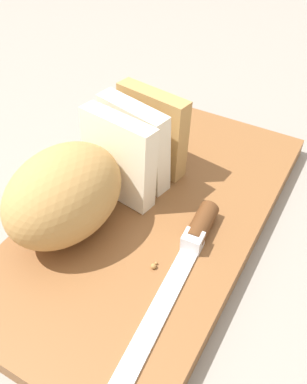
# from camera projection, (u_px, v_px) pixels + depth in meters

# --- Properties ---
(ground_plane) EXTENTS (3.00, 3.00, 0.00)m
(ground_plane) POSITION_uv_depth(u_px,v_px,m) (154.00, 224.00, 0.53)
(ground_plane) COLOR gray
(cutting_board) EXTENTS (0.48, 0.27, 0.03)m
(cutting_board) POSITION_uv_depth(u_px,v_px,m) (154.00, 217.00, 0.52)
(cutting_board) COLOR brown
(cutting_board) RESTS_ON ground_plane
(bread_loaf) EXTENTS (0.25, 0.13, 0.11)m
(bread_loaf) POSITION_uv_depth(u_px,v_px,m) (90.00, 177.00, 0.47)
(bread_loaf) COLOR tan
(bread_loaf) RESTS_ON cutting_board
(bread_knife) EXTENTS (0.27, 0.05, 0.02)m
(bread_knife) POSITION_uv_depth(u_px,v_px,m) (189.00, 248.00, 0.46)
(bread_knife) COLOR silver
(bread_knife) RESTS_ON cutting_board
(crumb_near_knife) EXTENTS (0.00, 0.00, 0.00)m
(crumb_near_knife) POSITION_uv_depth(u_px,v_px,m) (156.00, 263.00, 0.45)
(crumb_near_knife) COLOR #A8753D
(crumb_near_knife) RESTS_ON cutting_board
(crumb_near_loaf) EXTENTS (0.00, 0.00, 0.00)m
(crumb_near_loaf) POSITION_uv_depth(u_px,v_px,m) (100.00, 189.00, 0.54)
(crumb_near_loaf) COLOR #A8753D
(crumb_near_loaf) RESTS_ON cutting_board
(crumb_stray_left) EXTENTS (0.01, 0.01, 0.01)m
(crumb_stray_left) POSITION_uv_depth(u_px,v_px,m) (153.00, 266.00, 0.45)
(crumb_stray_left) COLOR #A8753D
(crumb_stray_left) RESTS_ON cutting_board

